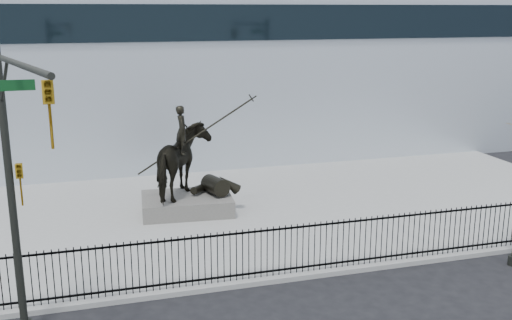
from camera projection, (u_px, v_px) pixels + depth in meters
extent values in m
plane|color=black|center=(301.00, 298.00, 16.16)|extent=(120.00, 120.00, 0.00)
cube|color=#989895|center=(236.00, 213.00, 22.66)|extent=(30.00, 12.00, 0.15)
cube|color=silver|center=(178.00, 66.00, 33.68)|extent=(44.00, 14.00, 9.00)
cube|color=black|center=(286.00, 269.00, 17.25)|extent=(22.00, 0.05, 0.05)
cube|color=black|center=(286.00, 228.00, 16.94)|extent=(22.00, 0.05, 0.05)
cube|color=black|center=(286.00, 250.00, 17.10)|extent=(22.00, 0.03, 1.50)
cube|color=#575450|center=(187.00, 204.00, 22.52)|extent=(3.51, 2.56, 0.62)
imported|color=black|center=(186.00, 162.00, 22.12)|extent=(2.47, 2.81, 2.65)
imported|color=black|center=(182.00, 130.00, 21.81)|extent=(0.48, 0.69, 1.79)
cylinder|color=black|center=(195.00, 137.00, 21.96)|extent=(4.25, 0.43, 2.69)
cylinder|color=black|center=(11.00, 194.00, 13.58)|extent=(0.18, 0.18, 7.00)
cylinder|color=black|center=(18.00, 64.00, 11.01)|extent=(1.47, 4.84, 0.12)
imported|color=#B28213|center=(50.00, 115.00, 9.35)|extent=(0.18, 0.22, 1.10)
imported|color=#B28213|center=(21.00, 185.00, 13.60)|extent=(0.16, 0.20, 1.00)
cube|color=#0C3F19|center=(11.00, 85.00, 11.93)|extent=(0.90, 0.03, 0.22)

